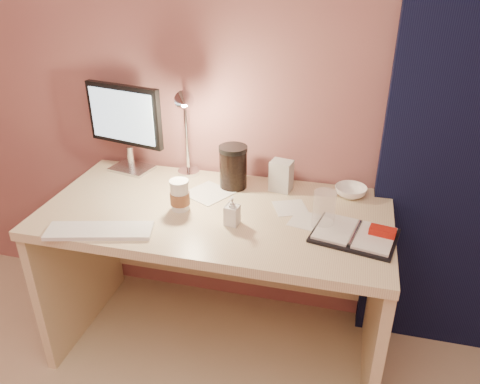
% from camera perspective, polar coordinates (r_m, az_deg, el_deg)
% --- Properties ---
extents(room, '(3.50, 3.50, 3.50)m').
position_cam_1_polar(room, '(2.01, 27.01, 9.18)').
color(room, '#C6B28E').
rests_on(room, ground).
extents(desk, '(1.40, 0.70, 0.73)m').
position_cam_1_polar(desk, '(2.07, -2.27, -6.62)').
color(desk, beige).
rests_on(desk, ground).
extents(monitor, '(0.38, 0.17, 0.41)m').
position_cam_1_polar(monitor, '(2.21, -13.70, 8.47)').
color(monitor, silver).
rests_on(monitor, desk).
extents(keyboard, '(0.41, 0.21, 0.02)m').
position_cam_1_polar(keyboard, '(1.82, -16.75, -4.55)').
color(keyboard, silver).
rests_on(keyboard, desk).
extents(planner, '(0.33, 0.28, 0.05)m').
position_cam_1_polar(planner, '(1.76, 14.06, -5.04)').
color(planner, black).
rests_on(planner, desk).
extents(paper_a, '(0.17, 0.17, 0.00)m').
position_cam_1_polar(paper_a, '(1.91, 6.16, -1.93)').
color(paper_a, silver).
rests_on(paper_a, desk).
extents(paper_b, '(0.16, 0.16, 0.00)m').
position_cam_1_polar(paper_b, '(1.83, 8.30, -3.51)').
color(paper_b, silver).
rests_on(paper_b, desk).
extents(paper_c, '(0.23, 0.23, 0.00)m').
position_cam_1_polar(paper_c, '(2.02, -3.86, -0.14)').
color(paper_c, silver).
rests_on(paper_c, desk).
extents(coffee_cup, '(0.08, 0.08, 0.13)m').
position_cam_1_polar(coffee_cup, '(1.88, -7.35, -0.48)').
color(coffee_cup, silver).
rests_on(coffee_cup, desk).
extents(clear_cup, '(0.08, 0.08, 0.15)m').
position_cam_1_polar(clear_cup, '(1.77, 10.20, -2.14)').
color(clear_cup, white).
rests_on(clear_cup, desk).
extents(bowl, '(0.18, 0.18, 0.04)m').
position_cam_1_polar(bowl, '(2.04, 13.35, 0.07)').
color(bowl, white).
rests_on(bowl, desk).
extents(lotion_bottle, '(0.06, 0.06, 0.12)m').
position_cam_1_polar(lotion_bottle, '(1.77, -0.97, -2.30)').
color(lotion_bottle, silver).
rests_on(lotion_bottle, desk).
extents(dark_jar, '(0.12, 0.12, 0.17)m').
position_cam_1_polar(dark_jar, '(2.04, -0.84, 2.81)').
color(dark_jar, black).
rests_on(dark_jar, desk).
extents(product_box, '(0.10, 0.09, 0.14)m').
position_cam_1_polar(product_box, '(2.03, 5.05, 1.98)').
color(product_box, beige).
rests_on(product_box, desk).
extents(desk_lamp, '(0.16, 0.27, 0.44)m').
position_cam_1_polar(desk_lamp, '(2.03, -8.64, 8.11)').
color(desk_lamp, silver).
rests_on(desk_lamp, desk).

